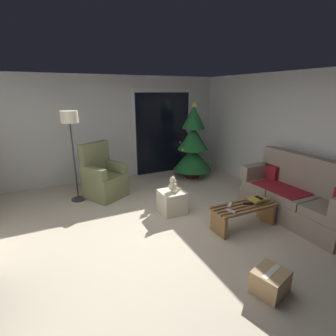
% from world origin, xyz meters
% --- Properties ---
extents(ground_plane, '(7.00, 7.00, 0.00)m').
position_xyz_m(ground_plane, '(0.00, 0.00, 0.00)').
color(ground_plane, beige).
extents(wall_back, '(5.72, 0.12, 2.50)m').
position_xyz_m(wall_back, '(0.00, 3.06, 1.25)').
color(wall_back, beige).
rests_on(wall_back, ground).
extents(wall_right, '(0.12, 6.00, 2.50)m').
position_xyz_m(wall_right, '(2.86, 0.00, 1.25)').
color(wall_right, beige).
rests_on(wall_right, ground).
extents(patio_door_frame, '(1.60, 0.02, 2.20)m').
position_xyz_m(patio_door_frame, '(1.34, 2.99, 1.10)').
color(patio_door_frame, silver).
rests_on(patio_door_frame, ground).
extents(patio_door_glass, '(1.50, 0.02, 2.10)m').
position_xyz_m(patio_door_glass, '(1.34, 2.97, 1.05)').
color(patio_door_glass, black).
rests_on(patio_door_glass, ground).
extents(couch, '(0.80, 1.95, 1.08)m').
position_xyz_m(couch, '(2.32, -0.44, 0.40)').
color(couch, gray).
rests_on(couch, ground).
extents(coffee_table, '(1.10, 0.40, 0.39)m').
position_xyz_m(coffee_table, '(1.27, -0.30, 0.26)').
color(coffee_table, olive).
rests_on(coffee_table, ground).
extents(remote_white, '(0.15, 0.14, 0.02)m').
position_xyz_m(remote_white, '(1.05, -0.22, 0.41)').
color(remote_white, silver).
rests_on(remote_white, coffee_table).
extents(remote_silver, '(0.09, 0.16, 0.02)m').
position_xyz_m(remote_silver, '(0.93, -0.39, 0.41)').
color(remote_silver, '#ADADB2').
rests_on(remote_silver, coffee_table).
extents(remote_black, '(0.16, 0.11, 0.02)m').
position_xyz_m(remote_black, '(1.35, -0.30, 0.41)').
color(remote_black, black).
rests_on(remote_black, coffee_table).
extents(book_stack, '(0.29, 0.21, 0.07)m').
position_xyz_m(book_stack, '(1.55, -0.30, 0.43)').
color(book_stack, '#337042').
rests_on(book_stack, coffee_table).
extents(cell_phone, '(0.07, 0.15, 0.01)m').
position_xyz_m(cell_phone, '(1.57, -0.31, 0.47)').
color(cell_phone, black).
rests_on(cell_phone, book_stack).
extents(christmas_tree, '(0.96, 0.96, 1.90)m').
position_xyz_m(christmas_tree, '(1.80, 2.19, 0.84)').
color(christmas_tree, '#4C1E19').
rests_on(christmas_tree, ground).
extents(armchair, '(0.94, 0.94, 1.13)m').
position_xyz_m(armchair, '(-0.50, 1.95, 0.40)').
color(armchair, olive).
rests_on(armchair, ground).
extents(floor_lamp, '(0.32, 0.32, 1.78)m').
position_xyz_m(floor_lamp, '(-1.02, 1.99, 1.51)').
color(floor_lamp, '#2D2D30').
rests_on(floor_lamp, ground).
extents(ottoman, '(0.44, 0.44, 0.41)m').
position_xyz_m(ottoman, '(0.47, 0.67, 0.20)').
color(ottoman, beige).
rests_on(ottoman, ground).
extents(teddy_bear_cream, '(0.21, 0.22, 0.29)m').
position_xyz_m(teddy_bear_cream, '(0.48, 0.66, 0.53)').
color(teddy_bear_cream, beige).
rests_on(teddy_bear_cream, ottoman).
extents(cardboard_box_taped_mid_floor, '(0.44, 0.40, 0.27)m').
position_xyz_m(cardboard_box_taped_mid_floor, '(0.59, -1.51, 0.13)').
color(cardboard_box_taped_mid_floor, tan).
rests_on(cardboard_box_taped_mid_floor, ground).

